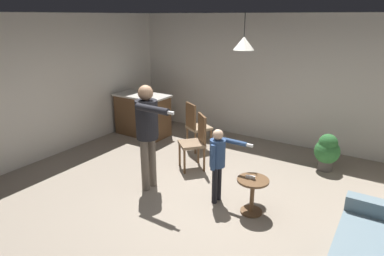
{
  "coord_description": "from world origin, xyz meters",
  "views": [
    {
      "loc": [
        2.49,
        -3.68,
        2.65
      ],
      "look_at": [
        -0.14,
        0.44,
        1.0
      ],
      "focal_mm": 31.31,
      "sensor_mm": 36.0,
      "label": 1
    }
  ],
  "objects_px": {
    "side_table_by_couch": "(252,192)",
    "spare_remote_on_table": "(250,177)",
    "person_adult": "(148,126)",
    "potted_plant_corner": "(327,151)",
    "dining_chair_by_counter": "(196,140)",
    "dining_chair_near_wall": "(196,125)",
    "kitchen_counter": "(143,115)",
    "person_child": "(218,158)"
  },
  "relations": [
    {
      "from": "kitchen_counter",
      "to": "potted_plant_corner",
      "type": "distance_m",
      "value": 4.02
    },
    {
      "from": "kitchen_counter",
      "to": "person_child",
      "type": "xyz_separation_m",
      "value": [
        2.88,
        -1.7,
        0.23
      ]
    },
    {
      "from": "side_table_by_couch",
      "to": "potted_plant_corner",
      "type": "relative_size",
      "value": 0.77
    },
    {
      "from": "dining_chair_near_wall",
      "to": "spare_remote_on_table",
      "type": "height_order",
      "value": "dining_chair_near_wall"
    },
    {
      "from": "kitchen_counter",
      "to": "spare_remote_on_table",
      "type": "distance_m",
      "value": 3.79
    },
    {
      "from": "person_adult",
      "to": "spare_remote_on_table",
      "type": "xyz_separation_m",
      "value": [
        1.62,
        0.21,
        -0.5
      ]
    },
    {
      "from": "person_child",
      "to": "person_adult",
      "type": "bearing_deg",
      "value": -78.02
    },
    {
      "from": "person_child",
      "to": "dining_chair_by_counter",
      "type": "relative_size",
      "value": 1.13
    },
    {
      "from": "kitchen_counter",
      "to": "person_child",
      "type": "relative_size",
      "value": 1.11
    },
    {
      "from": "person_adult",
      "to": "person_child",
      "type": "bearing_deg",
      "value": 102.15
    },
    {
      "from": "person_adult",
      "to": "dining_chair_by_counter",
      "type": "xyz_separation_m",
      "value": [
        0.23,
        1.02,
        -0.5
      ]
    },
    {
      "from": "side_table_by_couch",
      "to": "dining_chair_near_wall",
      "type": "height_order",
      "value": "dining_chair_near_wall"
    },
    {
      "from": "dining_chair_near_wall",
      "to": "potted_plant_corner",
      "type": "height_order",
      "value": "dining_chair_near_wall"
    },
    {
      "from": "kitchen_counter",
      "to": "person_adult",
      "type": "distance_m",
      "value": 2.67
    },
    {
      "from": "kitchen_counter",
      "to": "dining_chair_near_wall",
      "type": "xyz_separation_m",
      "value": [
        1.54,
        -0.15,
        0.07
      ]
    },
    {
      "from": "person_adult",
      "to": "potted_plant_corner",
      "type": "height_order",
      "value": "person_adult"
    },
    {
      "from": "dining_chair_by_counter",
      "to": "dining_chair_near_wall",
      "type": "bearing_deg",
      "value": -16.28
    },
    {
      "from": "kitchen_counter",
      "to": "side_table_by_couch",
      "type": "xyz_separation_m",
      "value": [
        3.44,
        -1.71,
        -0.15
      ]
    },
    {
      "from": "potted_plant_corner",
      "to": "dining_chair_near_wall",
      "type": "bearing_deg",
      "value": -169.79
    },
    {
      "from": "side_table_by_couch",
      "to": "person_child",
      "type": "relative_size",
      "value": 0.46
    },
    {
      "from": "dining_chair_near_wall",
      "to": "potted_plant_corner",
      "type": "distance_m",
      "value": 2.52
    },
    {
      "from": "potted_plant_corner",
      "to": "kitchen_counter",
      "type": "bearing_deg",
      "value": -175.84
    },
    {
      "from": "spare_remote_on_table",
      "to": "person_child",
      "type": "bearing_deg",
      "value": -179.87
    },
    {
      "from": "person_child",
      "to": "potted_plant_corner",
      "type": "bearing_deg",
      "value": 151.63
    },
    {
      "from": "person_adult",
      "to": "spare_remote_on_table",
      "type": "bearing_deg",
      "value": 98.84
    },
    {
      "from": "dining_chair_near_wall",
      "to": "person_adult",
      "type": "bearing_deg",
      "value": -52.79
    },
    {
      "from": "person_child",
      "to": "dining_chair_near_wall",
      "type": "relative_size",
      "value": 1.13
    },
    {
      "from": "side_table_by_couch",
      "to": "spare_remote_on_table",
      "type": "relative_size",
      "value": 4.0
    },
    {
      "from": "dining_chair_by_counter",
      "to": "dining_chair_near_wall",
      "type": "height_order",
      "value": "same"
    },
    {
      "from": "person_child",
      "to": "spare_remote_on_table",
      "type": "relative_size",
      "value": 8.73
    },
    {
      "from": "potted_plant_corner",
      "to": "spare_remote_on_table",
      "type": "bearing_deg",
      "value": -107.31
    },
    {
      "from": "side_table_by_couch",
      "to": "dining_chair_by_counter",
      "type": "relative_size",
      "value": 0.52
    },
    {
      "from": "spare_remote_on_table",
      "to": "dining_chair_by_counter",
      "type": "bearing_deg",
      "value": 149.86
    },
    {
      "from": "side_table_by_couch",
      "to": "spare_remote_on_table",
      "type": "height_order",
      "value": "spare_remote_on_table"
    },
    {
      "from": "kitchen_counter",
      "to": "potted_plant_corner",
      "type": "relative_size",
      "value": 1.86
    },
    {
      "from": "kitchen_counter",
      "to": "dining_chair_near_wall",
      "type": "height_order",
      "value": "dining_chair_near_wall"
    },
    {
      "from": "kitchen_counter",
      "to": "potted_plant_corner",
      "type": "height_order",
      "value": "kitchen_counter"
    },
    {
      "from": "dining_chair_near_wall",
      "to": "potted_plant_corner",
      "type": "bearing_deg",
      "value": 40.05
    },
    {
      "from": "kitchen_counter",
      "to": "spare_remote_on_table",
      "type": "xyz_separation_m",
      "value": [
        3.39,
        -1.7,
        0.06
      ]
    },
    {
      "from": "kitchen_counter",
      "to": "side_table_by_couch",
      "type": "bearing_deg",
      "value": -26.47
    },
    {
      "from": "kitchen_counter",
      "to": "spare_remote_on_table",
      "type": "relative_size",
      "value": 9.69
    },
    {
      "from": "spare_remote_on_table",
      "to": "kitchen_counter",
      "type": "bearing_deg",
      "value": 153.38
    }
  ]
}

